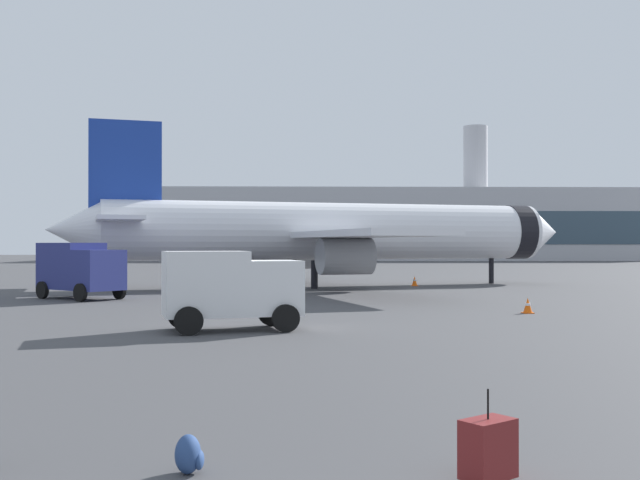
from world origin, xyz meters
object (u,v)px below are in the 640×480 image
Objects in this scene: service_truck at (80,268)px; cargo_van at (230,286)px; traveller_backpack at (189,455)px; safety_cone_near at (415,281)px; safety_cone_mid at (528,306)px; rolling_suitcase at (488,449)px; airplane_at_gate at (329,232)px.

service_truck is 1.07× the size of cargo_van.
service_truck is 31.81m from traveller_backpack.
safety_cone_mid is at bearing -85.50° from safety_cone_near.
rolling_suitcase is at bearing -97.28° from safety_cone_near.
traveller_backpack is (0.96, -15.57, -1.22)m from cargo_van.
safety_cone_mid is at bearing -69.84° from airplane_at_gate.
safety_cone_near is at bearing 94.50° from safety_cone_mid.
rolling_suitcase is 2.29× the size of traveller_backpack.
safety_cone_mid is (1.61, -20.41, -0.02)m from safety_cone_near.
airplane_at_gate is at bearing 110.16° from safety_cone_mid.
airplane_at_gate is at bearing -177.17° from safety_cone_near.
traveller_backpack is (10.07, -30.15, -1.37)m from service_truck.
cargo_van is 15.64m from traveller_backpack.
safety_cone_mid is at bearing 27.05° from cargo_van.
safety_cone_mid is at bearing -22.76° from service_truck.
rolling_suitcase is at bearing -6.27° from traveller_backpack.
traveller_backpack is (-9.00, -41.88, -0.10)m from safety_cone_near.
airplane_at_gate reaches higher than rolling_suitcase.
service_truck reaches higher than safety_cone_mid.
service_truck reaches higher than traveller_backpack.
cargo_van is (-4.18, -26.03, -2.21)m from airplane_at_gate.
safety_cone_mid is (20.67, -8.67, -1.29)m from service_truck.
cargo_van is 16.63m from rolling_suitcase.
safety_cone_mid is at bearing 63.71° from traveller_backpack.
safety_cone_near is 1.06× the size of safety_cone_mid.
safety_cone_mid is 1.33× the size of traveller_backpack.
safety_cone_near is (5.78, 0.29, -3.32)m from airplane_at_gate.
traveller_backpack is at bearing -116.29° from safety_cone_mid.
rolling_suitcase reaches higher than safety_cone_mid.
rolling_suitcase is 3.62m from traveller_backpack.
rolling_suitcase reaches higher than traveller_backpack.
safety_cone_near is 20.47m from safety_cone_mid.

